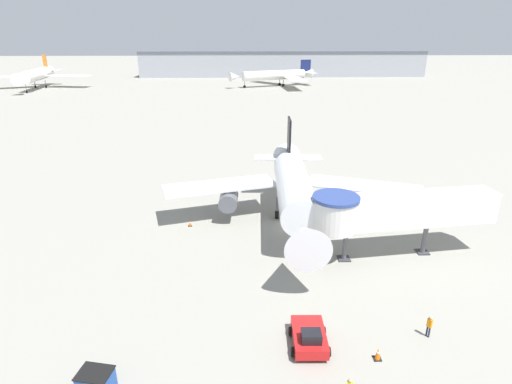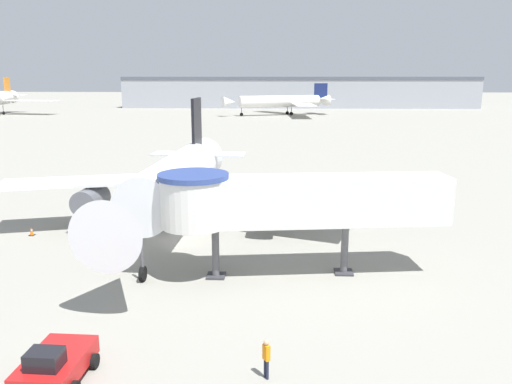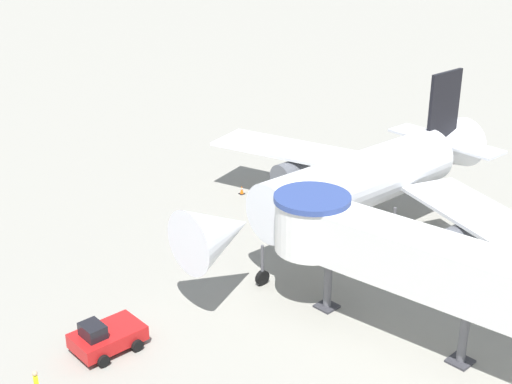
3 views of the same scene
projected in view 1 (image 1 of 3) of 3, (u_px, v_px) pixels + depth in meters
ground_plane at (295, 226)px, 43.02m from camera, size 800.00×800.00×0.00m
main_airplane at (293, 188)px, 42.12m from camera, size 28.81×24.79×9.98m
jet_bridge at (391, 210)px, 35.59m from camera, size 17.08×5.11×6.33m
pushback_tug_red at (309, 337)px, 26.17m from camera, size 2.59×3.51×1.73m
service_container_blue at (96, 382)px, 22.79m from camera, size 2.15×1.78×1.43m
traffic_cone_port_wing at (190, 223)px, 42.99m from camera, size 0.40×0.40×0.66m
traffic_cone_apron_front at (378, 354)px, 25.23m from camera, size 0.51×0.51×0.84m
ground_crew_wing_walker at (429, 325)px, 26.93m from camera, size 0.33×0.37×1.67m
background_jet_orange_tail at (36, 75)px, 152.89m from camera, size 39.72×36.56×12.04m
background_jet_navy_tail at (276, 75)px, 160.67m from camera, size 35.96×37.41×10.06m
terminal_building at (282, 63)px, 204.10m from camera, size 140.64×22.53×12.21m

